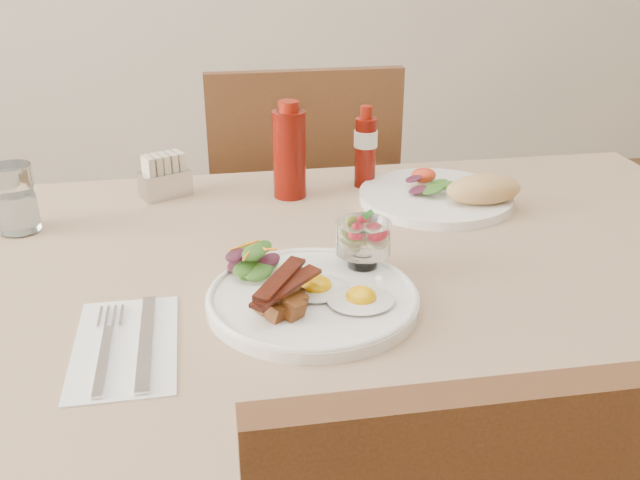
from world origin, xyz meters
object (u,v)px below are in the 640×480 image
(main_plate, at_px, (313,300))
(ketchup_bottle, at_px, (289,153))
(second_plate, at_px, (447,194))
(table, at_px, (360,316))
(sugar_caddy, at_px, (165,178))
(water_glass, at_px, (16,203))
(hot_sauce_bottle, at_px, (365,148))
(chair_far, at_px, (300,228))
(fruit_cup, at_px, (363,238))

(main_plate, bearing_deg, ketchup_bottle, 86.74)
(main_plate, bearing_deg, second_plate, 47.55)
(table, bearing_deg, sugar_caddy, 131.21)
(second_plate, xyz_separation_m, sugar_caddy, (-0.49, 0.12, 0.02))
(sugar_caddy, xyz_separation_m, water_glass, (-0.23, -0.12, 0.01))
(hot_sauce_bottle, distance_m, water_glass, 0.61)
(hot_sauce_bottle, bearing_deg, ketchup_bottle, -168.63)
(chair_far, relative_size, hot_sauce_bottle, 6.04)
(fruit_cup, relative_size, ketchup_bottle, 0.45)
(main_plate, height_order, water_glass, water_glass)
(main_plate, relative_size, water_glass, 2.51)
(hot_sauce_bottle, height_order, sugar_caddy, hot_sauce_bottle)
(table, xyz_separation_m, main_plate, (-0.09, -0.11, 0.10))
(chair_far, distance_m, sugar_caddy, 0.51)
(fruit_cup, bearing_deg, hot_sauce_bottle, 76.54)
(ketchup_bottle, height_order, hot_sauce_bottle, ketchup_bottle)
(second_plate, distance_m, sugar_caddy, 0.51)
(fruit_cup, distance_m, sugar_caddy, 0.47)
(table, height_order, fruit_cup, fruit_cup)
(fruit_cup, bearing_deg, second_plate, 49.83)
(table, relative_size, chair_far, 1.43)
(ketchup_bottle, distance_m, hot_sauce_bottle, 0.15)
(main_plate, xyz_separation_m, ketchup_bottle, (0.02, 0.40, 0.07))
(main_plate, relative_size, fruit_cup, 3.54)
(sugar_caddy, bearing_deg, water_glass, -176.92)
(main_plate, relative_size, second_plate, 1.02)
(ketchup_bottle, xyz_separation_m, sugar_caddy, (-0.22, 0.04, -0.05))
(chair_far, bearing_deg, main_plate, -96.70)
(second_plate, distance_m, water_glass, 0.72)
(second_plate, relative_size, water_glass, 2.47)
(chair_far, height_order, main_plate, chair_far)
(fruit_cup, bearing_deg, table, 78.17)
(table, distance_m, second_plate, 0.31)
(main_plate, distance_m, ketchup_bottle, 0.41)
(fruit_cup, bearing_deg, sugar_caddy, 127.41)
(second_plate, xyz_separation_m, hot_sauce_bottle, (-0.12, 0.11, 0.06))
(table, height_order, hot_sauce_bottle, hot_sauce_bottle)
(second_plate, xyz_separation_m, ketchup_bottle, (-0.27, 0.08, 0.06))
(chair_far, relative_size, water_glass, 8.35)
(chair_far, relative_size, main_plate, 3.32)
(second_plate, bearing_deg, fruit_cup, -130.17)
(sugar_caddy, bearing_deg, second_plate, -38.38)
(table, xyz_separation_m, hot_sauce_bottle, (0.08, 0.33, 0.16))
(main_plate, height_order, sugar_caddy, sugar_caddy)
(hot_sauce_bottle, bearing_deg, sugar_caddy, 178.81)
(water_glass, bearing_deg, ketchup_bottle, 10.37)
(table, height_order, ketchup_bottle, ketchup_bottle)
(table, distance_m, fruit_cup, 0.15)
(sugar_caddy, relative_size, water_glass, 0.89)
(second_plate, bearing_deg, sugar_caddy, 166.09)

